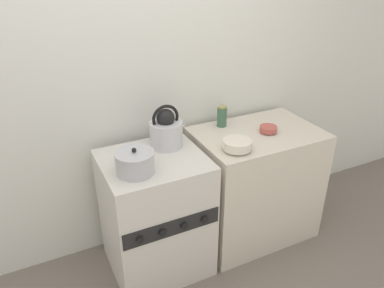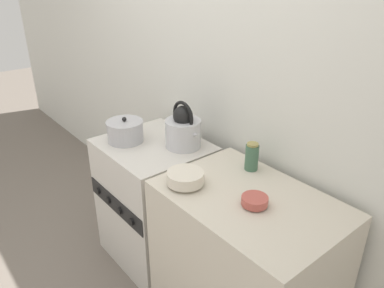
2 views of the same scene
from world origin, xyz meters
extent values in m
cube|color=silver|center=(0.00, 0.68, 1.25)|extent=(7.00, 0.06, 2.50)
cube|color=beige|center=(0.00, 0.29, 0.43)|extent=(0.64, 0.58, 0.85)
cube|color=black|center=(0.00, 0.00, 0.53)|extent=(0.62, 0.01, 0.11)
cylinder|color=black|center=(-0.21, -0.01, 0.53)|extent=(0.04, 0.02, 0.04)
cylinder|color=black|center=(-0.07, -0.01, 0.53)|extent=(0.04, 0.02, 0.04)
cylinder|color=black|center=(0.07, -0.01, 0.53)|extent=(0.04, 0.02, 0.04)
cylinder|color=black|center=(0.21, -0.01, 0.53)|extent=(0.04, 0.02, 0.04)
cube|color=beige|center=(0.80, 0.30, 0.43)|extent=(0.88, 0.61, 0.87)
cylinder|color=silver|center=(0.14, 0.42, 0.94)|extent=(0.22, 0.22, 0.17)
sphere|color=black|center=(0.14, 0.42, 1.05)|extent=(0.12, 0.12, 0.12)
torus|color=black|center=(0.14, 0.42, 1.05)|extent=(0.18, 0.02, 0.18)
cone|color=silver|center=(0.25, 0.42, 0.96)|extent=(0.11, 0.05, 0.08)
cylinder|color=#B2B2B7|center=(-0.14, 0.18, 0.91)|extent=(0.22, 0.22, 0.12)
cylinder|color=#B2B2B7|center=(-0.14, 0.18, 0.98)|extent=(0.23, 0.23, 0.01)
sphere|color=black|center=(-0.14, 0.18, 1.00)|extent=(0.03, 0.03, 0.03)
cylinder|color=beige|center=(0.52, 0.14, 0.87)|extent=(0.08, 0.08, 0.01)
cylinder|color=beige|center=(0.52, 0.14, 0.91)|extent=(0.18, 0.18, 0.06)
cylinder|color=#B75147|center=(0.85, 0.27, 0.87)|extent=(0.05, 0.05, 0.01)
cylinder|color=#B75147|center=(0.85, 0.27, 0.89)|extent=(0.12, 0.12, 0.04)
cylinder|color=#3F664C|center=(0.62, 0.51, 0.94)|extent=(0.07, 0.07, 0.14)
cylinder|color=#998C4C|center=(0.62, 0.51, 1.01)|extent=(0.06, 0.06, 0.01)
camera|label=1|loc=(-0.66, -1.62, 1.99)|focal=35.00mm
camera|label=2|loc=(1.76, -0.84, 1.85)|focal=35.00mm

